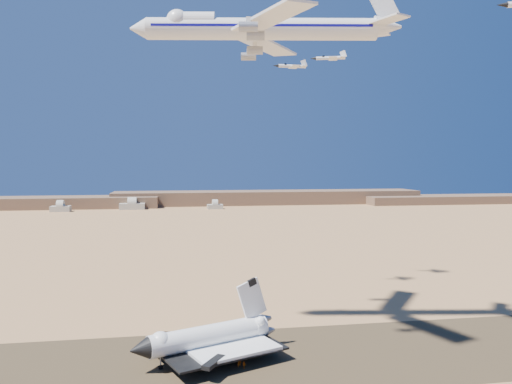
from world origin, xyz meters
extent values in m
plane|color=#AE7B4D|center=(0.00, 0.00, 0.00)|extent=(1200.00, 1200.00, 0.00)
cube|color=#493B24|center=(0.00, 0.00, 0.03)|extent=(600.00, 50.00, 0.06)
cube|color=brown|center=(-220.00, 520.00, 7.00)|extent=(380.00, 60.00, 14.00)
cube|color=brown|center=(120.00, 540.00, 9.00)|extent=(420.00, 60.00, 18.00)
cube|color=brown|center=(400.00, 510.00, 5.50)|extent=(300.00, 60.00, 11.00)
cube|color=#AFAB9B|center=(-140.00, 470.00, 3.25)|extent=(22.00, 14.00, 6.50)
cube|color=#AFAB9B|center=(-60.00, 485.00, 3.75)|extent=(30.00, 15.00, 7.50)
cube|color=#AFAB9B|center=(40.00, 475.00, 2.75)|extent=(19.00, 12.50, 5.50)
cylinder|color=white|center=(-1.54, 2.82, 6.63)|extent=(35.12, 18.90, 6.19)
cone|color=black|center=(-20.21, -4.66, 6.63)|extent=(6.80, 7.31, 5.88)
sphere|color=white|center=(-14.87, -2.52, 7.51)|extent=(5.75, 5.75, 5.75)
cube|color=white|center=(2.56, 4.47, 4.09)|extent=(32.43, 33.66, 0.99)
cube|color=black|center=(0.51, 3.65, 3.59)|extent=(40.63, 36.95, 0.55)
cube|color=white|center=(11.79, 8.17, 15.25)|extent=(9.80, 4.53, 12.73)
cylinder|color=gray|center=(-14.87, -2.52, 1.77)|extent=(0.40, 0.40, 3.54)
cylinder|color=black|center=(-14.87, -2.52, 0.61)|extent=(1.31, 0.91, 1.22)
cylinder|color=gray|center=(6.67, 0.17, 1.77)|extent=(0.40, 0.40, 3.54)
cylinder|color=black|center=(6.67, 0.17, 0.61)|extent=(1.31, 0.91, 1.22)
cylinder|color=gray|center=(2.55, 10.42, 1.77)|extent=(0.40, 0.40, 3.54)
cylinder|color=black|center=(2.55, 10.42, 0.61)|extent=(1.31, 0.91, 1.22)
cylinder|color=white|center=(16.73, 18.92, 97.43)|extent=(71.69, 17.52, 6.73)
cone|color=white|center=(-21.21, 24.76, 97.43)|extent=(6.22, 7.45, 6.73)
sphere|color=white|center=(-9.26, 22.92, 99.85)|extent=(6.94, 6.94, 6.94)
cube|color=white|center=(16.25, 1.97, 96.17)|extent=(19.34, 32.90, 0.74)
cube|color=white|center=(21.36, 35.23, 96.17)|extent=(26.45, 30.94, 0.74)
cube|color=white|center=(53.10, 6.41, 98.48)|extent=(9.58, 12.88, 0.53)
cube|color=white|center=(55.18, 19.92, 98.48)|extent=(11.75, 12.64, 0.53)
cube|color=white|center=(54.14, 13.17, 105.31)|extent=(11.96, 2.55, 15.03)
cylinder|color=gray|center=(13.21, 9.89, 93.01)|extent=(5.61, 3.50, 2.73)
cylinder|color=gray|center=(9.69, 0.85, 93.01)|extent=(5.61, 3.50, 2.73)
cylinder|color=gray|center=(16.09, 28.59, 93.01)|extent=(5.61, 3.50, 2.73)
cylinder|color=gray|center=(15.45, 38.27, 93.01)|extent=(5.61, 3.50, 2.73)
imported|color=orange|center=(6.08, -4.44, 0.94)|extent=(0.45, 0.66, 1.75)
imported|color=orange|center=(6.65, -3.68, 0.89)|extent=(0.74, 0.93, 1.67)
imported|color=orange|center=(7.46, -5.75, 1.02)|extent=(1.22, 1.18, 1.92)
cone|color=black|center=(62.01, -33.51, 90.99)|extent=(2.66, 1.76, 1.22)
cylinder|color=white|center=(39.18, 71.44, 96.73)|extent=(11.79, 1.38, 1.38)
cone|color=black|center=(32.10, 71.44, 96.73)|extent=(2.56, 1.28, 1.28)
sphere|color=black|center=(36.23, 71.44, 97.22)|extent=(1.38, 1.38, 1.38)
cube|color=white|center=(40.16, 71.44, 96.53)|extent=(3.44, 7.86, 0.25)
cube|color=white|center=(44.10, 71.44, 96.73)|extent=(2.16, 4.91, 0.20)
cube|color=white|center=(44.29, 71.44, 98.10)|extent=(2.97, 0.25, 3.33)
cylinder|color=white|center=(59.91, 83.31, 103.33)|extent=(12.87, 5.41, 1.52)
cone|color=black|center=(52.46, 85.69, 103.33)|extent=(3.12, 2.20, 1.41)
sphere|color=black|center=(56.81, 84.30, 103.87)|extent=(1.52, 1.52, 1.52)
cube|color=white|center=(60.94, 82.98, 103.11)|extent=(6.26, 9.43, 0.27)
cube|color=white|center=(65.08, 81.66, 103.33)|extent=(3.92, 5.90, 0.22)
cube|color=white|center=(65.29, 81.60, 104.85)|extent=(3.21, 1.26, 3.67)
camera|label=1|loc=(-11.17, -136.52, 55.45)|focal=35.00mm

